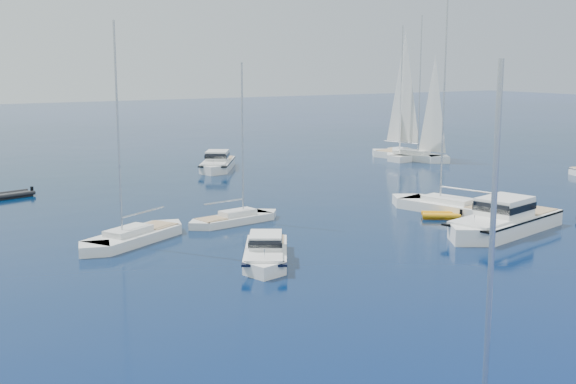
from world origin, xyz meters
name	(u,v)px	position (x,y,z in m)	size (l,w,h in m)	color
motor_cruiser_left	(266,262)	(-9.39, 15.63, 0.00)	(2.60, 8.50, 2.23)	white
motor_cruiser_centre	(501,233)	(8.92, 13.85, 0.00)	(3.79, 12.38, 3.25)	white
motor_cruiser_distant	(217,170)	(4.80, 52.44, 0.00)	(3.16, 10.32, 2.71)	silver
sailboat_mid_r	(453,213)	(10.85, 20.82, 0.00)	(3.26, 12.53, 18.42)	white
sailboat_mid_l	(133,242)	(-14.69, 24.59, 0.00)	(2.69, 10.35, 15.21)	silver
sailboat_centre	(234,223)	(-6.08, 26.50, 0.00)	(2.21, 8.49, 12.48)	silver
sailboat_sails_r	(409,159)	(29.30, 48.26, 0.00)	(3.22, 12.37, 18.19)	white
sailboat_sails_far	(399,158)	(29.23, 50.15, 0.00)	(3.00, 11.55, 16.98)	silver
tender_yellow	(441,218)	(8.52, 19.75, 0.00)	(1.74, 3.08, 0.95)	orange
tender_grey_far	(11,197)	(-18.58, 46.34, 0.00)	(2.18, 4.05, 0.95)	black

